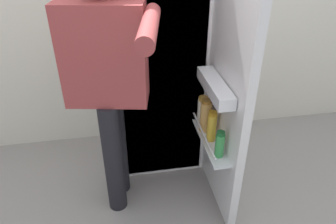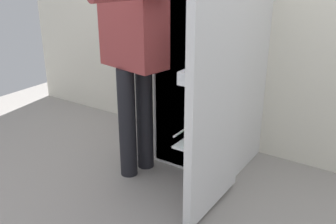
# 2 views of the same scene
# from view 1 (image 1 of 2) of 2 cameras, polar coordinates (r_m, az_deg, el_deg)

# --- Properties ---
(ground_plane) EXTENTS (5.25, 5.25, 0.00)m
(ground_plane) POSITION_cam_1_polar(r_m,az_deg,el_deg) (2.29, -0.06, -14.97)
(ground_plane) COLOR gray
(refrigerator) EXTENTS (0.67, 1.17, 1.64)m
(refrigerator) POSITION_cam_1_polar(r_m,az_deg,el_deg) (2.22, -1.54, 9.27)
(refrigerator) COLOR white
(refrigerator) RESTS_ON ground_plane
(person) EXTENTS (0.54, 0.79, 1.56)m
(person) POSITION_cam_1_polar(r_m,az_deg,el_deg) (1.77, -10.71, 6.65)
(person) COLOR black
(person) RESTS_ON ground_plane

